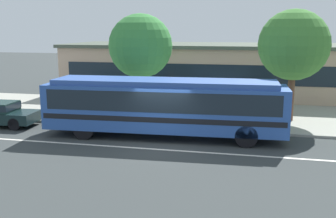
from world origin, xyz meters
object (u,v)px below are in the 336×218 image
street_tree_near_stop (140,46)px  pedestrian_waiting_near_sign (123,102)px  street_tree_mid_block (294,45)px  transit_bus (164,104)px

street_tree_near_stop → pedestrian_waiting_near_sign: bearing=-103.0°
street_tree_near_stop → street_tree_mid_block: 8.60m
transit_bus → street_tree_mid_block: bearing=36.1°
street_tree_near_stop → street_tree_mid_block: size_ratio=0.97×
pedestrian_waiting_near_sign → street_tree_near_stop: (0.46, 2.00, 3.00)m
transit_bus → street_tree_near_stop: street_tree_near_stop is taller
pedestrian_waiting_near_sign → street_tree_near_stop: size_ratio=0.28×
transit_bus → street_tree_mid_block: 7.96m
pedestrian_waiting_near_sign → street_tree_near_stop: bearing=77.0°
transit_bus → pedestrian_waiting_near_sign: (-2.98, 2.66, -0.52)m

